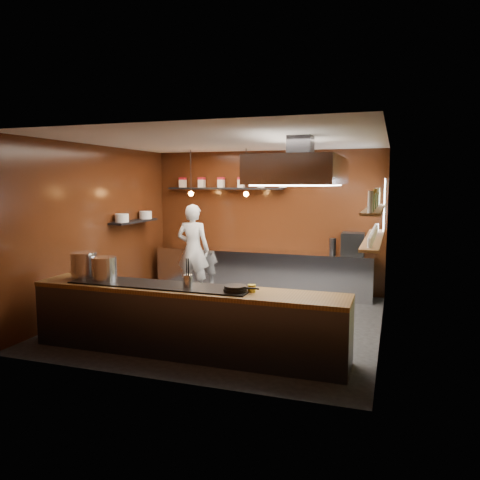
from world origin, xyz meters
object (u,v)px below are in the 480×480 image
at_px(chef, 193,250).
at_px(espresso_machine, 353,244).
at_px(stockpot_large, 84,265).
at_px(stockpot_small, 104,268).
at_px(extractor_hood, 300,170).

bearing_deg(chef, espresso_machine, -172.15).
distance_m(espresso_machine, chef, 3.25).
height_order(espresso_machine, chef, chef).
bearing_deg(stockpot_large, espresso_machine, 46.26).
relative_size(stockpot_small, chef, 0.19).
xyz_separation_m(stockpot_small, chef, (-0.03, 3.18, -0.16)).
distance_m(stockpot_small, espresso_machine, 4.94).
bearing_deg(chef, stockpot_large, 79.65).
xyz_separation_m(stockpot_small, espresso_machine, (3.15, 3.81, 0.01)).
height_order(extractor_hood, stockpot_small, extractor_hood).
distance_m(extractor_hood, stockpot_small, 3.17).
relative_size(extractor_hood, chef, 1.06).
bearing_deg(stockpot_small, chef, 90.60).
bearing_deg(stockpot_small, extractor_hood, 24.74).
distance_m(extractor_hood, stockpot_large, 3.48).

